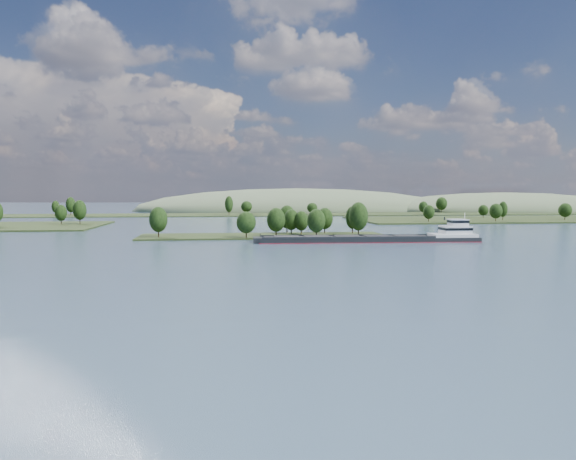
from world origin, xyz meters
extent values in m
plane|color=#374A5F|center=(0.00, 120.00, 0.00)|extent=(1800.00, 1800.00, 0.00)
cube|color=black|center=(0.00, 180.00, 0.00)|extent=(100.00, 30.00, 1.20)
cylinder|color=black|center=(19.59, 167.36, 2.41)|extent=(0.50, 0.50, 3.61)
ellipsoid|color=black|center=(19.59, 167.36, 6.99)|extent=(7.26, 7.26, 9.28)
cylinder|color=black|center=(11.01, 191.09, 2.55)|extent=(0.50, 0.50, 3.90)
ellipsoid|color=black|center=(11.01, 191.09, 7.51)|extent=(7.14, 7.14, 10.03)
cylinder|color=black|center=(4.34, 172.12, 2.46)|extent=(0.50, 0.50, 3.72)
ellipsoid|color=black|center=(4.34, 172.12, 7.20)|extent=(7.38, 7.38, 9.58)
cylinder|color=black|center=(11.92, 183.75, 2.30)|extent=(0.50, 0.50, 3.40)
ellipsoid|color=black|center=(11.92, 183.75, 6.63)|extent=(6.48, 6.48, 8.75)
cylinder|color=black|center=(-7.65, 168.56, 2.25)|extent=(0.50, 0.50, 3.30)
ellipsoid|color=black|center=(-7.65, 168.56, 6.44)|extent=(7.56, 7.56, 8.48)
cylinder|color=black|center=(-41.44, 174.64, 2.54)|extent=(0.50, 0.50, 3.89)
ellipsoid|color=black|center=(-41.44, 174.64, 7.49)|extent=(7.14, 7.14, 10.00)
cylinder|color=black|center=(15.80, 181.51, 2.20)|extent=(0.50, 0.50, 3.20)
ellipsoid|color=black|center=(15.80, 181.51, 6.26)|extent=(6.05, 6.05, 8.22)
cylinder|color=black|center=(38.35, 185.21, 2.50)|extent=(0.50, 0.50, 3.81)
ellipsoid|color=black|center=(38.35, 185.21, 7.34)|extent=(5.91, 5.91, 9.79)
cylinder|color=black|center=(37.24, 170.73, 2.82)|extent=(0.50, 0.50, 4.45)
ellipsoid|color=black|center=(37.24, 170.73, 8.48)|extent=(7.76, 7.76, 11.43)
cylinder|color=black|center=(26.72, 186.90, 2.39)|extent=(0.50, 0.50, 3.57)
ellipsoid|color=black|center=(26.72, 186.90, 6.93)|extent=(7.01, 7.01, 9.18)
cylinder|color=black|center=(-93.53, 271.39, 2.93)|extent=(0.50, 0.50, 4.27)
ellipsoid|color=black|center=(-93.53, 271.39, 8.36)|extent=(7.31, 7.31, 10.97)
cylinder|color=black|center=(-102.59, 268.21, 2.54)|extent=(0.50, 0.50, 3.47)
ellipsoid|color=black|center=(-102.59, 268.21, 6.96)|extent=(6.34, 6.34, 8.94)
cylinder|color=black|center=(104.72, 268.95, 2.41)|extent=(0.50, 0.50, 3.22)
ellipsoid|color=black|center=(104.72, 268.95, 6.51)|extent=(6.77, 6.77, 8.29)
cylinder|color=black|center=(198.68, 280.68, 2.52)|extent=(0.50, 0.50, 3.44)
ellipsoid|color=black|center=(198.68, 280.68, 6.90)|extent=(8.26, 8.26, 8.85)
cylinder|color=black|center=(145.54, 267.20, 2.55)|extent=(0.50, 0.50, 3.49)
ellipsoid|color=black|center=(145.54, 267.20, 6.99)|extent=(7.57, 7.57, 8.98)
cylinder|color=black|center=(157.74, 281.67, 2.71)|extent=(0.50, 0.50, 3.83)
ellipsoid|color=black|center=(157.74, 281.67, 7.58)|extent=(5.54, 5.54, 9.84)
cylinder|color=black|center=(161.17, 314.49, 2.25)|extent=(0.50, 0.50, 2.90)
ellipsoid|color=black|center=(161.17, 314.49, 5.93)|extent=(6.84, 6.84, 7.45)
cube|color=black|center=(0.00, 400.00, 0.00)|extent=(900.00, 60.00, 1.20)
cylinder|color=black|center=(-141.27, 399.26, 2.44)|extent=(0.50, 0.50, 3.67)
ellipsoid|color=black|center=(-141.27, 399.26, 7.10)|extent=(5.88, 5.88, 9.44)
cylinder|color=black|center=(144.32, 382.30, 2.29)|extent=(0.50, 0.50, 3.39)
ellipsoid|color=black|center=(144.32, 382.30, 6.60)|extent=(7.30, 7.30, 8.71)
cylinder|color=black|center=(4.55, 402.46, 2.32)|extent=(0.50, 0.50, 3.44)
ellipsoid|color=black|center=(4.55, 402.46, 6.70)|extent=(8.90, 8.90, 8.86)
cylinder|color=black|center=(173.17, 415.56, 2.79)|extent=(0.50, 0.50, 4.39)
ellipsoid|color=black|center=(173.17, 415.56, 8.37)|extent=(9.69, 9.69, 11.28)
cylinder|color=black|center=(-129.20, 395.18, 2.88)|extent=(0.50, 0.50, 4.56)
ellipsoid|color=black|center=(-129.20, 395.18, 8.67)|extent=(7.11, 7.11, 11.72)
cylinder|color=black|center=(55.65, 389.18, 2.12)|extent=(0.50, 0.50, 3.05)
ellipsoid|color=black|center=(55.65, 389.18, 5.99)|extent=(8.34, 8.34, 7.83)
cylinder|color=black|center=(-9.89, 380.87, 3.01)|extent=(0.50, 0.50, 4.82)
ellipsoid|color=black|center=(-9.89, 380.87, 9.15)|extent=(6.23, 6.23, 12.40)
ellipsoid|color=#4B5C3F|center=(260.00, 470.00, 0.00)|extent=(260.00, 140.00, 36.00)
ellipsoid|color=#4B5C3F|center=(60.00, 500.00, 0.00)|extent=(320.00, 160.00, 44.00)
cube|color=black|center=(36.38, 151.20, 0.50)|extent=(81.00, 13.34, 2.22)
cube|color=maroon|center=(36.38, 151.20, 0.05)|extent=(81.21, 13.55, 0.25)
cube|color=black|center=(28.52, 156.46, 1.92)|extent=(62.48, 2.93, 0.81)
cube|color=black|center=(28.12, 146.59, 1.92)|extent=(62.48, 2.93, 0.81)
cube|color=black|center=(28.32, 151.52, 1.76)|extent=(60.81, 11.51, 0.30)
cube|color=black|center=(6.16, 152.42, 2.07)|extent=(9.40, 8.63, 0.35)
cube|color=black|center=(17.24, 151.97, 2.07)|extent=(9.40, 8.63, 0.35)
cube|color=black|center=(28.32, 151.52, 2.07)|extent=(9.40, 8.63, 0.35)
cube|color=black|center=(39.40, 151.08, 2.07)|extent=(9.40, 8.63, 0.35)
cube|color=black|center=(50.49, 150.63, 2.07)|extent=(9.40, 8.63, 0.35)
cube|color=black|center=(-4.42, 152.85, 0.91)|extent=(3.39, 9.19, 2.02)
cylinder|color=black|center=(-3.41, 152.81, 2.32)|extent=(0.25, 0.25, 2.22)
cube|color=silver|center=(67.61, 149.93, 2.22)|extent=(16.51, 10.32, 1.21)
cube|color=silver|center=(68.62, 149.89, 4.23)|extent=(10.40, 8.47, 3.02)
cube|color=black|center=(68.62, 149.89, 4.64)|extent=(10.61, 8.68, 0.91)
cube|color=silver|center=(69.63, 149.85, 6.86)|extent=(6.29, 6.29, 2.22)
cube|color=black|center=(69.63, 149.85, 7.26)|extent=(6.50, 6.50, 0.81)
cube|color=silver|center=(69.63, 149.85, 8.07)|extent=(6.71, 6.71, 0.20)
cylinder|color=silver|center=(72.15, 149.75, 9.28)|extent=(0.21, 0.21, 2.62)
cylinder|color=black|center=(65.72, 153.04, 8.27)|extent=(0.52, 0.52, 1.21)
camera|label=1|loc=(-18.58, -47.51, 18.02)|focal=35.00mm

